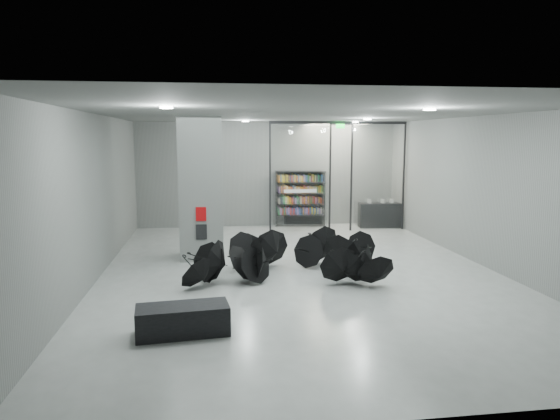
{
  "coord_description": "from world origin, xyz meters",
  "views": [
    {
      "loc": [
        -2.26,
        -12.51,
        3.44
      ],
      "look_at": [
        -0.3,
        1.5,
        1.4
      ],
      "focal_mm": 32.6,
      "sensor_mm": 36.0,
      "label": 1
    }
  ],
  "objects": [
    {
      "name": "fire_cabinet",
      "position": [
        -2.5,
        1.38,
        1.35
      ],
      "size": [
        0.28,
        0.04,
        0.38
      ],
      "primitive_type": "cube",
      "color": "#A50A07",
      "rests_on": "column"
    },
    {
      "name": "exit_sign",
      "position": [
        2.4,
        5.3,
        3.82
      ],
      "size": [
        0.3,
        0.06,
        0.15
      ],
      "primitive_type": "cube",
      "color": "#0CE533",
      "rests_on": "room"
    },
    {
      "name": "info_panel",
      "position": [
        -2.5,
        1.38,
        0.85
      ],
      "size": [
        0.3,
        0.03,
        0.42
      ],
      "primitive_type": "cube",
      "color": "black",
      "rests_on": "column"
    },
    {
      "name": "room",
      "position": [
        0.0,
        0.0,
        2.84
      ],
      "size": [
        14.0,
        14.02,
        4.01
      ],
      "color": "gray",
      "rests_on": "ground"
    },
    {
      "name": "column",
      "position": [
        -2.5,
        2.0,
        2.0
      ],
      "size": [
        1.2,
        1.2,
        4.0
      ],
      "primitive_type": "cube",
      "color": "slate",
      "rests_on": "ground"
    },
    {
      "name": "bench",
      "position": [
        -2.77,
        -3.81,
        0.26
      ],
      "size": [
        1.67,
        0.85,
        0.52
      ],
      "primitive_type": "cube",
      "rotation": [
        0.0,
        0.0,
        0.1
      ],
      "color": "black",
      "rests_on": "ground"
    },
    {
      "name": "bookshelf",
      "position": [
        1.24,
        6.75,
        1.07
      ],
      "size": [
        1.98,
        0.69,
        2.14
      ],
      "primitive_type": null,
      "rotation": [
        0.0,
        0.0,
        -0.16
      ],
      "color": "black",
      "rests_on": "ground"
    },
    {
      "name": "glass_partition",
      "position": [
        2.39,
        5.5,
        2.18
      ],
      "size": [
        5.06,
        0.08,
        4.0
      ],
      "color": "silver",
      "rests_on": "ground"
    },
    {
      "name": "umbrella_cluster",
      "position": [
        -0.39,
        -0.4,
        0.31
      ],
      "size": [
        5.45,
        3.56,
        1.28
      ],
      "color": "black",
      "rests_on": "ground"
    },
    {
      "name": "shop_counter",
      "position": [
        4.19,
        6.02,
        0.47
      ],
      "size": [
        1.62,
        0.78,
        0.94
      ],
      "primitive_type": "cube",
      "rotation": [
        0.0,
        0.0,
        -0.1
      ],
      "color": "black",
      "rests_on": "ground"
    }
  ]
}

